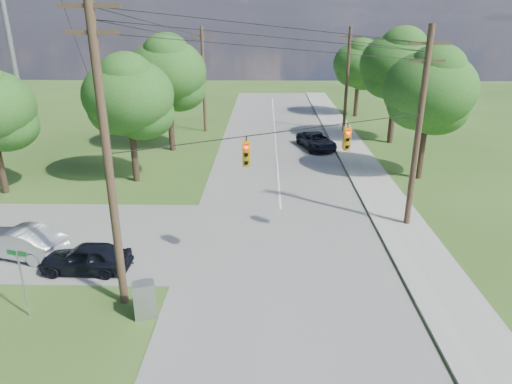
{
  "coord_description": "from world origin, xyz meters",
  "views": [
    {
      "loc": [
        1.04,
        -15.13,
        10.75
      ],
      "look_at": [
        0.62,
        5.0,
        3.03
      ],
      "focal_mm": 32.0,
      "sensor_mm": 36.0,
      "label": 1
    }
  ],
  "objects_px": {
    "car_cross_silver": "(19,242)",
    "car_main_north": "(316,141)",
    "pole_sw": "(107,153)",
    "pole_ne": "(419,128)",
    "pole_north_e": "(347,80)",
    "pole_north_w": "(204,80)",
    "car_cross_dark": "(86,258)",
    "control_cabinet": "(145,300)"
  },
  "relations": [
    {
      "from": "pole_sw",
      "to": "control_cabinet",
      "type": "relative_size",
      "value": 8.13
    },
    {
      "from": "pole_ne",
      "to": "pole_north_w",
      "type": "height_order",
      "value": "pole_ne"
    },
    {
      "from": "pole_sw",
      "to": "car_cross_dark",
      "type": "distance_m",
      "value": 6.42
    },
    {
      "from": "car_cross_dark",
      "to": "car_main_north",
      "type": "xyz_separation_m",
      "value": [
        12.44,
        20.94,
        0.01
      ]
    },
    {
      "from": "pole_sw",
      "to": "pole_north_w",
      "type": "distance_m",
      "value": 29.62
    },
    {
      "from": "pole_sw",
      "to": "car_cross_dark",
      "type": "relative_size",
      "value": 3.03
    },
    {
      "from": "pole_ne",
      "to": "car_cross_dark",
      "type": "xyz_separation_m",
      "value": [
        -15.84,
        -5.3,
        -4.76
      ]
    },
    {
      "from": "pole_north_e",
      "to": "pole_ne",
      "type": "bearing_deg",
      "value": -90.0
    },
    {
      "from": "pole_north_w",
      "to": "car_cross_silver",
      "type": "distance_m",
      "value": 26.93
    },
    {
      "from": "pole_north_w",
      "to": "control_cabinet",
      "type": "xyz_separation_m",
      "value": [
        1.5,
        -30.54,
        -4.39
      ]
    },
    {
      "from": "pole_north_w",
      "to": "car_cross_dark",
      "type": "distance_m",
      "value": 27.72
    },
    {
      "from": "pole_north_e",
      "to": "car_cross_silver",
      "type": "xyz_separation_m",
      "value": [
        -19.56,
        -25.97,
        -4.36
      ]
    },
    {
      "from": "pole_ne",
      "to": "pole_north_w",
      "type": "bearing_deg",
      "value": 122.29
    },
    {
      "from": "pole_north_e",
      "to": "car_main_north",
      "type": "relative_size",
      "value": 2.02
    },
    {
      "from": "car_cross_dark",
      "to": "car_cross_silver",
      "type": "distance_m",
      "value": 3.95
    },
    {
      "from": "car_main_north",
      "to": "pole_north_w",
      "type": "bearing_deg",
      "value": 133.27
    },
    {
      "from": "car_cross_silver",
      "to": "control_cabinet",
      "type": "height_order",
      "value": "car_cross_silver"
    },
    {
      "from": "pole_north_e",
      "to": "control_cabinet",
      "type": "relative_size",
      "value": 6.77
    },
    {
      "from": "car_cross_silver",
      "to": "car_main_north",
      "type": "height_order",
      "value": "car_cross_silver"
    },
    {
      "from": "pole_north_w",
      "to": "control_cabinet",
      "type": "height_order",
      "value": "pole_north_w"
    },
    {
      "from": "pole_sw",
      "to": "car_main_north",
      "type": "relative_size",
      "value": 2.43
    },
    {
      "from": "car_main_north",
      "to": "control_cabinet",
      "type": "height_order",
      "value": "control_cabinet"
    },
    {
      "from": "car_cross_silver",
      "to": "pole_sw",
      "type": "bearing_deg",
      "value": 74.42
    },
    {
      "from": "car_main_north",
      "to": "pole_sw",
      "type": "bearing_deg",
      "value": -129.01
    },
    {
      "from": "pole_sw",
      "to": "car_cross_silver",
      "type": "height_order",
      "value": "pole_sw"
    },
    {
      "from": "pole_north_e",
      "to": "pole_north_w",
      "type": "bearing_deg",
      "value": 180.0
    },
    {
      "from": "car_cross_dark",
      "to": "pole_north_e",
      "type": "bearing_deg",
      "value": 151.05
    },
    {
      "from": "pole_ne",
      "to": "car_cross_silver",
      "type": "relative_size",
      "value": 2.33
    },
    {
      "from": "pole_ne",
      "to": "pole_north_e",
      "type": "height_order",
      "value": "pole_ne"
    },
    {
      "from": "pole_north_e",
      "to": "car_cross_silver",
      "type": "bearing_deg",
      "value": -126.98
    },
    {
      "from": "car_main_north",
      "to": "pole_ne",
      "type": "bearing_deg",
      "value": -93.26
    },
    {
      "from": "car_cross_silver",
      "to": "control_cabinet",
      "type": "bearing_deg",
      "value": 72.8
    },
    {
      "from": "pole_ne",
      "to": "pole_north_e",
      "type": "xyz_separation_m",
      "value": [
        -0.0,
        22.0,
        -0.34
      ]
    },
    {
      "from": "pole_ne",
      "to": "pole_north_w",
      "type": "distance_m",
      "value": 26.03
    },
    {
      "from": "pole_sw",
      "to": "car_cross_silver",
      "type": "relative_size",
      "value": 2.66
    },
    {
      "from": "pole_north_e",
      "to": "car_cross_dark",
      "type": "xyz_separation_m",
      "value": [
        -15.84,
        -27.3,
        -4.42
      ]
    },
    {
      "from": "pole_ne",
      "to": "control_cabinet",
      "type": "xyz_separation_m",
      "value": [
        -12.4,
        -8.54,
        -4.73
      ]
    },
    {
      "from": "pole_sw",
      "to": "car_cross_silver",
      "type": "distance_m",
      "value": 8.92
    },
    {
      "from": "pole_north_w",
      "to": "car_cross_silver",
      "type": "relative_size",
      "value": 2.22
    },
    {
      "from": "pole_north_w",
      "to": "car_main_north",
      "type": "bearing_deg",
      "value": -31.21
    },
    {
      "from": "pole_north_w",
      "to": "car_cross_dark",
      "type": "xyz_separation_m",
      "value": [
        -1.94,
        -27.3,
        -4.42
      ]
    },
    {
      "from": "pole_north_w",
      "to": "car_main_north",
      "type": "distance_m",
      "value": 13.05
    }
  ]
}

